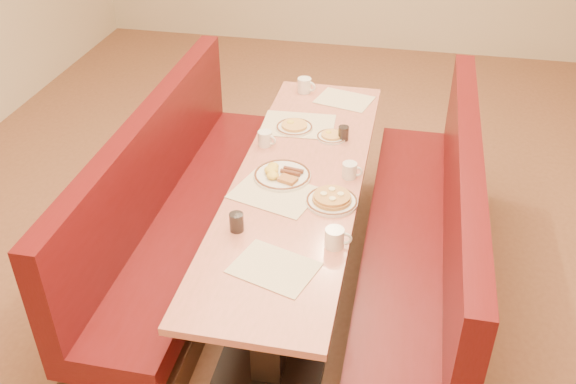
% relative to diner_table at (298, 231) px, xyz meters
% --- Properties ---
extents(ground, '(8.00, 8.00, 0.00)m').
position_rel_diner_table_xyz_m(ground, '(0.00, 0.00, -0.37)').
color(ground, '#9E6647').
rests_on(ground, ground).
extents(diner_table, '(0.70, 2.50, 0.75)m').
position_rel_diner_table_xyz_m(diner_table, '(0.00, 0.00, 0.00)').
color(diner_table, black).
rests_on(diner_table, ground).
extents(booth_left, '(0.55, 2.50, 1.05)m').
position_rel_diner_table_xyz_m(booth_left, '(-0.73, 0.00, -0.01)').
color(booth_left, '#4C3326').
rests_on(booth_left, ground).
extents(booth_right, '(0.55, 2.50, 1.05)m').
position_rel_diner_table_xyz_m(booth_right, '(0.73, 0.00, -0.01)').
color(booth_right, '#4C3326').
rests_on(booth_right, ground).
extents(placemat_near_left, '(0.51, 0.44, 0.00)m').
position_rel_diner_table_xyz_m(placemat_near_left, '(-0.10, -0.19, 0.38)').
color(placemat_near_left, beige).
rests_on(placemat_near_left, diner_table).
extents(placemat_near_right, '(0.44, 0.38, 0.00)m').
position_rel_diner_table_xyz_m(placemat_near_right, '(0.03, -0.79, 0.38)').
color(placemat_near_right, beige).
rests_on(placemat_near_right, diner_table).
extents(placemat_far_left, '(0.47, 0.37, 0.00)m').
position_rel_diner_table_xyz_m(placemat_far_left, '(-0.12, 0.60, 0.38)').
color(placemat_far_left, beige).
rests_on(placemat_far_left, diner_table).
extents(placemat_far_right, '(0.42, 0.35, 0.00)m').
position_rel_diner_table_xyz_m(placemat_far_right, '(0.12, 1.03, 0.38)').
color(placemat_far_right, beige).
rests_on(placemat_far_right, diner_table).
extents(pancake_plate, '(0.28, 0.28, 0.06)m').
position_rel_diner_table_xyz_m(pancake_plate, '(0.22, -0.21, 0.40)').
color(pancake_plate, white).
rests_on(pancake_plate, diner_table).
extents(eggs_plate, '(0.32, 0.32, 0.06)m').
position_rel_diner_table_xyz_m(eggs_plate, '(-0.10, -0.02, 0.39)').
color(eggs_plate, white).
rests_on(eggs_plate, diner_table).
extents(extra_plate_mid, '(0.19, 0.19, 0.04)m').
position_rel_diner_table_xyz_m(extra_plate_mid, '(0.11, 0.48, 0.39)').
color(extra_plate_mid, white).
rests_on(extra_plate_mid, diner_table).
extents(extra_plate_far, '(0.23, 0.23, 0.05)m').
position_rel_diner_table_xyz_m(extra_plate_far, '(-0.14, 0.55, 0.39)').
color(extra_plate_far, white).
rests_on(extra_plate_far, diner_table).
extents(coffee_mug_a, '(0.13, 0.09, 0.10)m').
position_rel_diner_table_xyz_m(coffee_mug_a, '(0.28, -0.57, 0.43)').
color(coffee_mug_a, white).
rests_on(coffee_mug_a, diner_table).
extents(coffee_mug_b, '(0.12, 0.09, 0.09)m').
position_rel_diner_table_xyz_m(coffee_mug_b, '(-0.27, 0.31, 0.42)').
color(coffee_mug_b, white).
rests_on(coffee_mug_b, diner_table).
extents(coffee_mug_c, '(0.12, 0.08, 0.09)m').
position_rel_diner_table_xyz_m(coffee_mug_c, '(0.28, 0.06, 0.42)').
color(coffee_mug_c, white).
rests_on(coffee_mug_c, diner_table).
extents(coffee_mug_d, '(0.13, 0.10, 0.10)m').
position_rel_diner_table_xyz_m(coffee_mug_d, '(-0.17, 1.10, 0.43)').
color(coffee_mug_d, white).
rests_on(coffee_mug_d, diner_table).
extents(soda_tumbler_near, '(0.07, 0.07, 0.10)m').
position_rel_diner_table_xyz_m(soda_tumbler_near, '(-0.21, -0.54, 0.42)').
color(soda_tumbler_near, black).
rests_on(soda_tumbler_near, diner_table).
extents(soda_tumbler_mid, '(0.06, 0.06, 0.09)m').
position_rel_diner_table_xyz_m(soda_tumbler_mid, '(0.19, 0.48, 0.42)').
color(soda_tumbler_mid, black).
rests_on(soda_tumbler_mid, diner_table).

